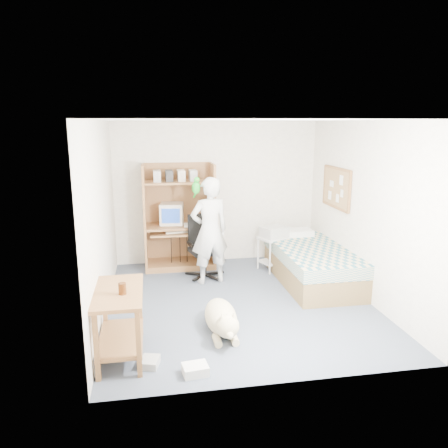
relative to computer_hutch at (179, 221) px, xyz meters
name	(u,v)px	position (x,y,z in m)	size (l,w,h in m)	color
floor	(239,302)	(0.70, -1.74, -0.82)	(4.00, 4.00, 0.00)	#495463
wall_back	(217,193)	(0.70, 0.26, 0.43)	(3.60, 0.02, 2.50)	beige
wall_right	(364,211)	(2.50, -1.74, 0.43)	(0.02, 4.00, 2.50)	beige
wall_left	(102,220)	(-1.10, -1.74, 0.43)	(0.02, 4.00, 2.50)	beige
ceiling	(240,120)	(0.70, -1.74, 1.68)	(3.60, 4.00, 0.02)	white
computer_hutch	(179,221)	(0.00, 0.00, 0.00)	(1.20, 0.63, 1.80)	brown
bed	(311,264)	(2.00, -1.12, -0.53)	(1.02, 2.02, 0.66)	brown
side_desk	(120,313)	(-0.85, -2.94, -0.33)	(0.50, 1.00, 0.75)	brown
corkboard	(336,188)	(2.47, -0.84, 0.63)	(0.04, 0.94, 0.66)	#8E633F
office_chair	(203,255)	(0.35, -0.57, -0.46)	(0.57, 0.57, 1.01)	black
person	(210,231)	(0.41, -0.87, 0.02)	(0.61, 0.40, 1.67)	silver
parrot	(196,186)	(0.21, -0.86, 0.71)	(0.12, 0.22, 0.34)	#127E1B
dog	(222,318)	(0.31, -2.61, -0.63)	(0.38, 1.17, 0.44)	tan
printer_cart	(274,248)	(1.58, -0.45, -0.44)	(0.59, 0.54, 0.58)	silver
printer	(274,232)	(1.58, -0.45, -0.15)	(0.42, 0.32, 0.18)	#ACABA7
crt_monitor	(172,214)	(-0.12, 0.01, 0.13)	(0.43, 0.45, 0.36)	beige
keyboard	(179,231)	(-0.02, -0.16, -0.15)	(0.45, 0.16, 0.03)	beige
pencil_cup	(199,221)	(0.33, -0.09, 0.00)	(0.08, 0.08, 0.12)	gold
drink_glass	(122,289)	(-0.80, -3.05, -0.01)	(0.08, 0.08, 0.12)	#401E0A
floor_box_a	(195,370)	(-0.10, -3.44, -0.77)	(0.25, 0.20, 0.10)	white
floor_box_b	(150,362)	(-0.55, -3.20, -0.78)	(0.18, 0.22, 0.08)	#A9A9A5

